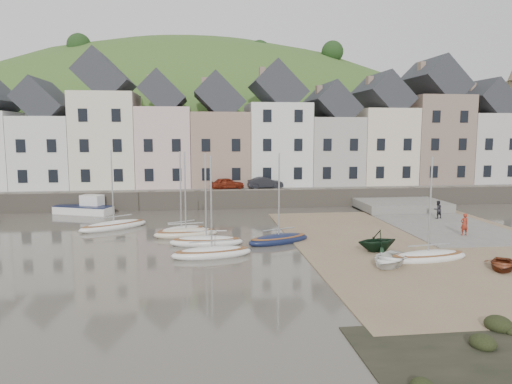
{
  "coord_description": "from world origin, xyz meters",
  "views": [
    {
      "loc": [
        -4.3,
        -28.81,
        7.54
      ],
      "look_at": [
        0.0,
        6.0,
        3.0
      ],
      "focal_mm": 33.11,
      "sensor_mm": 36.0,
      "label": 1
    }
  ],
  "objects": [
    {
      "name": "ground",
      "position": [
        0.0,
        0.0,
        0.0
      ],
      "size": [
        160.0,
        160.0,
        0.0
      ],
      "primitive_type": "plane",
      "color": "#4D483D",
      "rests_on": "ground"
    },
    {
      "name": "quay_land",
      "position": [
        0.0,
        32.0,
        0.75
      ],
      "size": [
        90.0,
        30.0,
        1.5
      ],
      "primitive_type": "cube",
      "color": "#416127",
      "rests_on": "ground"
    },
    {
      "name": "quay_street",
      "position": [
        0.0,
        20.5,
        1.55
      ],
      "size": [
        70.0,
        7.0,
        0.1
      ],
      "primitive_type": "cube",
      "color": "slate",
      "rests_on": "quay_land"
    },
    {
      "name": "seawall",
      "position": [
        0.0,
        17.0,
        0.9
      ],
      "size": [
        70.0,
        1.2,
        1.8
      ],
      "primitive_type": "cube",
      "color": "slate",
      "rests_on": "ground"
    },
    {
      "name": "beach",
      "position": [
        11.0,
        0.0,
        0.03
      ],
      "size": [
        18.0,
        26.0,
        0.06
      ],
      "primitive_type": "cube",
      "color": "#7D674C",
      "rests_on": "ground"
    },
    {
      "name": "slipway",
      "position": [
        15.0,
        8.0,
        0.06
      ],
      "size": [
        8.0,
        18.0,
        0.12
      ],
      "primitive_type": "cube",
      "color": "slate",
      "rests_on": "ground"
    },
    {
      "name": "hillside",
      "position": [
        -5.0,
        60.0,
        -17.99
      ],
      "size": [
        134.4,
        84.0,
        84.0
      ],
      "color": "#416127",
      "rests_on": "ground"
    },
    {
      "name": "townhouse_terrace",
      "position": [
        1.76,
        24.0,
        7.32
      ],
      "size": [
        61.05,
        8.0,
        13.93
      ],
      "color": "silver",
      "rests_on": "quay_land"
    },
    {
      "name": "sailboat_0",
      "position": [
        -10.86,
        8.26,
        0.26
      ],
      "size": [
        5.41,
        4.33,
        6.32
      ],
      "color": "white",
      "rests_on": "ground"
    },
    {
      "name": "sailboat_1",
      "position": [
        -5.58,
        5.59,
        0.27
      ],
      "size": [
        4.1,
        3.08,
        6.32
      ],
      "color": "white",
      "rests_on": "ground"
    },
    {
      "name": "sailboat_2",
      "position": [
        -5.23,
        4.84,
        0.26
      ],
      "size": [
        4.74,
        2.12,
        6.32
      ],
      "color": "beige",
      "rests_on": "ground"
    },
    {
      "name": "sailboat_3",
      "position": [
        -3.82,
        2.1,
        0.26
      ],
      "size": [
        4.98,
        1.74,
        6.32
      ],
      "color": "white",
      "rests_on": "ground"
    },
    {
      "name": "sailboat_4",
      "position": [
        -3.55,
        -0.92,
        0.26
      ],
      "size": [
        5.1,
        2.27,
        6.32
      ],
      "color": "white",
      "rests_on": "ground"
    },
    {
      "name": "sailboat_5",
      "position": [
        1.07,
        2.08,
        0.26
      ],
      "size": [
        4.86,
        3.13,
        6.32
      ],
      "color": "#121A3A",
      "rests_on": "ground"
    },
    {
      "name": "sailboat_6",
      "position": [
        8.97,
        -3.4,
        0.26
      ],
      "size": [
        5.27,
        2.21,
        6.32
      ],
      "color": "white",
      "rests_on": "ground"
    },
    {
      "name": "motorboat_2",
      "position": [
        -14.61,
        15.47,
        0.58
      ],
      "size": [
        5.63,
        3.63,
        1.7
      ],
      "color": "white",
      "rests_on": "ground"
    },
    {
      "name": "rowboat_white",
      "position": [
        6.28,
        -4.17,
        0.41
      ],
      "size": [
        4.03,
        4.15,
        0.7
      ],
      "primitive_type": "imported",
      "rotation": [
        0.0,
        0.0,
        -0.7
      ],
      "color": "white",
      "rests_on": "beach"
    },
    {
      "name": "rowboat_green",
      "position": [
        6.76,
        -1.12,
        0.75
      ],
      "size": [
        2.96,
        2.67,
        1.38
      ],
      "primitive_type": "imported",
      "rotation": [
        0.0,
        0.0,
        -1.4
      ],
      "color": "black",
      "rests_on": "beach"
    },
    {
      "name": "rowboat_red",
      "position": [
        12.09,
        -5.67,
        0.33
      ],
      "size": [
        3.07,
        3.23,
        0.54
      ],
      "primitive_type": "imported",
      "rotation": [
        0.0,
        0.0,
        -0.63
      ],
      "color": "maroon",
      "rests_on": "beach"
    },
    {
      "name": "person_red",
      "position": [
        14.57,
        2.26,
        0.92
      ],
      "size": [
        0.61,
        0.42,
        1.6
      ],
      "primitive_type": "imported",
      "rotation": [
        0.0,
        0.0,
        3.21
      ],
      "color": "maroon",
      "rests_on": "slipway"
    },
    {
      "name": "person_dark",
      "position": [
        16.01,
        8.76,
        0.88
      ],
      "size": [
        0.85,
        0.72,
        1.53
      ],
      "primitive_type": "imported",
      "rotation": [
        0.0,
        0.0,
        3.35
      ],
      "color": "black",
      "rests_on": "slipway"
    },
    {
      "name": "car_left",
      "position": [
        -1.34,
        19.5,
        2.19
      ],
      "size": [
        3.71,
        2.33,
        1.18
      ],
      "primitive_type": "imported",
      "rotation": [
        0.0,
        0.0,
        1.87
      ],
      "color": "maroon",
      "rests_on": "quay_street"
    },
    {
      "name": "car_right",
      "position": [
        2.64,
        19.5,
        2.2
      ],
      "size": [
        3.7,
        1.4,
        1.21
      ],
      "primitive_type": "imported",
      "rotation": [
        0.0,
        0.0,
        1.6
      ],
      "color": "black",
      "rests_on": "quay_street"
    }
  ]
}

